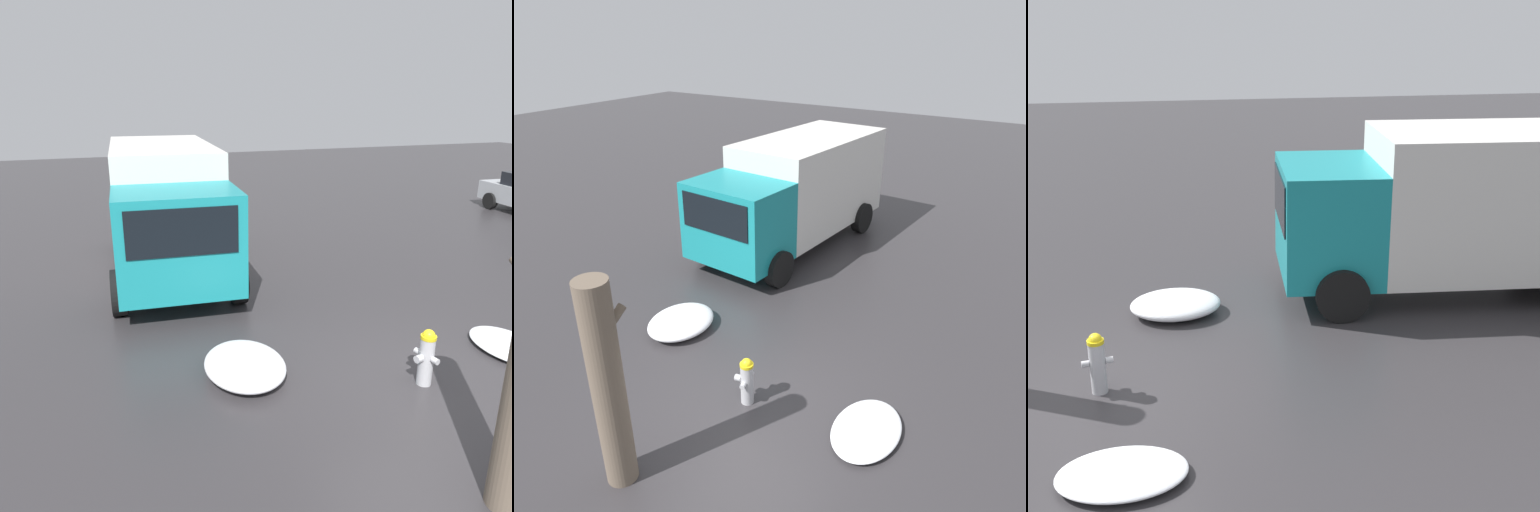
{
  "view_description": "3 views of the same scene",
  "coord_description": "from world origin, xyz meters",
  "views": [
    {
      "loc": [
        -5.3,
        4.41,
        4.09
      ],
      "look_at": [
        3.15,
        1.55,
        1.17
      ],
      "focal_mm": 35.0,
      "sensor_mm": 36.0,
      "label": 1
    },
    {
      "loc": [
        -5.33,
        -3.89,
        5.82
      ],
      "look_at": [
        2.58,
        1.21,
        1.39
      ],
      "focal_mm": 35.0,
      "sensor_mm": 36.0,
      "label": 2
    },
    {
      "loc": [
        1.13,
        -8.79,
        5.03
      ],
      "look_at": [
        2.75,
        1.31,
        1.35
      ],
      "focal_mm": 50.0,
      "sensor_mm": 36.0,
      "label": 3
    }
  ],
  "objects": [
    {
      "name": "fire_hydrant",
      "position": [
        -0.0,
        0.0,
        0.45
      ],
      "size": [
        0.43,
        0.33,
        0.88
      ],
      "rotation": [
        0.0,
        0.0,
        1.78
      ],
      "color": "#B7B7BC",
      "rests_on": "ground_plane"
    },
    {
      "name": "snow_pile_by_hydrant",
      "position": [
        0.4,
        -1.98,
        0.08
      ],
      "size": [
        1.47,
        1.01,
        0.17
      ],
      "color": "white",
      "rests_on": "ground_plane"
    },
    {
      "name": "tree_trunk",
      "position": [
        -2.2,
        0.6,
        1.58
      ],
      "size": [
        0.66,
        0.43,
        3.13
      ],
      "color": "#6B5B4C",
      "rests_on": "ground_plane"
    },
    {
      "name": "ground_plane",
      "position": [
        0.0,
        0.0,
        0.0
      ],
      "size": [
        60.0,
        60.0,
        0.0
      ],
      "primitive_type": "plane",
      "color": "#333033"
    },
    {
      "name": "delivery_truck",
      "position": [
        6.27,
        2.73,
        1.61
      ],
      "size": [
        6.54,
        2.96,
        2.94
      ],
      "rotation": [
        0.0,
        0.0,
        1.5
      ],
      "color": "teal",
      "rests_on": "ground_plane"
    },
    {
      "name": "snow_pile_curbside",
      "position": [
        1.07,
        2.44,
        0.17
      ],
      "size": [
        1.52,
        1.22,
        0.34
      ],
      "color": "white",
      "rests_on": "ground_plane"
    }
  ]
}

